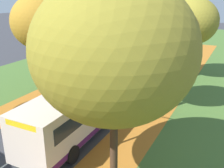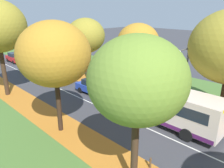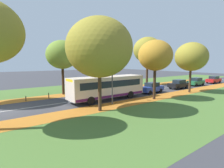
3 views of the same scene
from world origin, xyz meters
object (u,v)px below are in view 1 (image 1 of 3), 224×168
(bus, at_px, (84,105))
(car_blue_lead, at_px, (137,80))
(tree_right_near, at_px, (114,51))
(streetlamp_right, at_px, (105,83))
(tree_right_far, at_px, (192,21))
(car_black_following, at_px, (161,61))
(car_red_fourth_in_line, at_px, (188,42))
(tree_left_far, at_px, (104,1))
(tree_right_mid, at_px, (166,33))
(tree_left_mid, at_px, (43,22))
(car_green_third_in_line, at_px, (174,50))

(bus, relative_size, car_blue_lead, 2.45)
(tree_right_near, height_order, streetlamp_right, tree_right_near)
(tree_right_far, distance_m, car_black_following, 6.25)
(tree_right_far, height_order, car_red_fourth_in_line, tree_right_far)
(tree_left_far, height_order, streetlamp_right, tree_left_far)
(tree_right_mid, height_order, car_black_following, tree_right_mid)
(tree_left_mid, distance_m, car_red_fourth_in_line, 26.65)
(tree_left_mid, bearing_deg, tree_right_mid, 3.59)
(tree_right_mid, xyz_separation_m, streetlamp_right, (-1.41, -6.01, -1.87))
(streetlamp_right, bearing_deg, car_black_following, 96.40)
(car_black_following, xyz_separation_m, car_red_fourth_in_line, (0.10, 13.85, 0.00))
(car_black_following, relative_size, car_red_fourth_in_line, 1.00)
(tree_right_mid, height_order, tree_right_far, tree_right_far)
(tree_right_near, xyz_separation_m, tree_right_mid, (-0.41, 8.65, -0.53))
(tree_left_mid, xyz_separation_m, tree_right_far, (10.04, 9.17, -0.31))
(car_red_fourth_in_line, bearing_deg, car_green_third_in_line, -92.29)
(bus, xyz_separation_m, car_blue_lead, (0.12, 8.38, -0.89))
(tree_left_mid, bearing_deg, car_green_third_in_line, 70.02)
(bus, bearing_deg, car_green_third_in_line, 90.18)
(car_black_following, bearing_deg, car_green_third_in_line, 91.71)
(bus, bearing_deg, tree_right_far, 75.71)
(tree_right_far, relative_size, car_green_third_in_line, 1.87)
(streetlamp_right, relative_size, car_black_following, 1.42)
(tree_left_far, height_order, bus, tree_left_far)
(tree_right_far, bearing_deg, car_red_fourth_in_line, 101.36)
(tree_right_mid, bearing_deg, tree_left_far, 135.71)
(car_black_following, height_order, car_green_third_in_line, same)
(tree_right_far, xyz_separation_m, car_red_fourth_in_line, (-3.23, 16.09, -4.79))
(tree_right_far, bearing_deg, streetlamp_right, -95.67)
(tree_left_mid, xyz_separation_m, car_black_following, (6.71, 11.41, -5.11))
(tree_left_far, xyz_separation_m, streetlamp_right, (8.67, -15.84, -3.50))
(streetlamp_right, height_order, car_blue_lead, streetlamp_right)
(streetlamp_right, height_order, car_red_fourth_in_line, streetlamp_right)
(tree_right_mid, height_order, car_blue_lead, tree_right_mid)
(tree_right_far, relative_size, car_black_following, 1.85)
(tree_right_near, xyz_separation_m, streetlamp_right, (-1.82, 2.64, -2.40))
(tree_left_far, bearing_deg, car_black_following, 8.03)
(tree_left_mid, bearing_deg, tree_right_far, 42.41)
(tree_right_mid, xyz_separation_m, car_green_third_in_line, (-3.49, 17.30, -4.80))
(tree_right_mid, distance_m, car_green_third_in_line, 18.29)
(car_blue_lead, bearing_deg, bus, -90.83)
(car_black_following, bearing_deg, bus, -90.45)
(car_green_third_in_line, bearing_deg, tree_left_far, -131.40)
(car_red_fourth_in_line, bearing_deg, streetlamp_right, -86.66)
(tree_left_far, distance_m, car_red_fourth_in_line, 17.54)
(car_black_following, bearing_deg, tree_right_far, -33.91)
(bus, bearing_deg, tree_right_near, -43.63)
(car_black_following, height_order, car_red_fourth_in_line, same)
(tree_left_far, bearing_deg, tree_right_near, -60.43)
(tree_left_far, xyz_separation_m, tree_right_near, (10.49, -18.48, -1.10))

